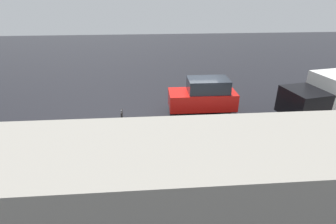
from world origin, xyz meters
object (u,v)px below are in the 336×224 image
moving_hatchback (204,96)px  sign_post (123,129)px  delivery_truck (334,96)px  fire_hydrant (135,136)px  pedestrian (114,134)px

moving_hatchback → sign_post: bearing=47.3°
delivery_truck → fire_hydrant: bearing=9.5°
delivery_truck → sign_post: (11.27, 3.23, 0.20)m
fire_hydrant → pedestrian: bearing=11.8°
delivery_truck → sign_post: bearing=16.0°
pedestrian → sign_post: (-0.56, 1.20, 0.90)m
delivery_truck → pedestrian: (11.83, 2.03, -0.69)m
sign_post → moving_hatchback: bearing=-132.7°
delivery_truck → sign_post: delivery_truck is taller
moving_hatchback → sign_post: 6.37m
pedestrian → sign_post: bearing=114.9°
fire_hydrant → sign_post: 1.87m
fire_hydrant → pedestrian: pedestrian is taller
fire_hydrant → delivery_truck: bearing=-170.5°
pedestrian → moving_hatchback: bearing=-144.6°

